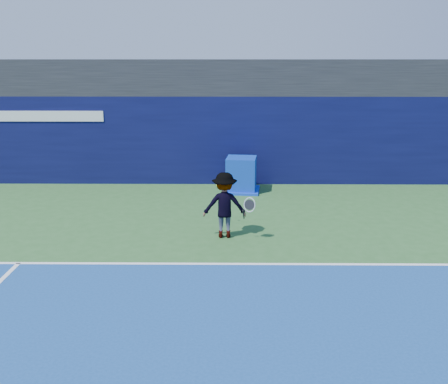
{
  "coord_description": "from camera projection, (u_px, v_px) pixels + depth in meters",
  "views": [
    {
      "loc": [
        -0.54,
        -6.81,
        4.21
      ],
      "look_at": [
        -0.65,
        5.2,
        1.0
      ],
      "focal_mm": 40.0,
      "sensor_mm": 36.0,
      "label": 1
    }
  ],
  "objects": [
    {
      "name": "back_wall_assembly",
      "position": [
        244.0,
        139.0,
        17.42
      ],
      "size": [
        36.0,
        1.03,
        3.0
      ],
      "color": "#0A0C37",
      "rests_on": "ground"
    },
    {
      "name": "tennis_ball",
      "position": [
        217.0,
        186.0,
        12.73
      ],
      "size": [
        0.06,
        0.06,
        0.06
      ],
      "color": "#C4D717",
      "rests_on": "ground"
    },
    {
      "name": "equipment_cart",
      "position": [
        241.0,
        176.0,
        16.3
      ],
      "size": [
        1.29,
        1.29,
        1.13
      ],
      "color": "#0C31A8",
      "rests_on": "ground"
    },
    {
      "name": "stadium_band",
      "position": [
        244.0,
        77.0,
        17.84
      ],
      "size": [
        36.0,
        3.0,
        1.2
      ],
      "primitive_type": "cube",
      "color": "black",
      "rests_on": "back_wall_assembly"
    },
    {
      "name": "baseline",
      "position": [
        253.0,
        264.0,
        10.56
      ],
      "size": [
        24.0,
        0.1,
        0.01
      ],
      "primitive_type": "cube",
      "color": "white",
      "rests_on": "ground"
    },
    {
      "name": "tennis_player",
      "position": [
        225.0,
        205.0,
        12.01
      ],
      "size": [
        1.26,
        0.69,
        1.61
      ],
      "color": "silver",
      "rests_on": "ground"
    },
    {
      "name": "ground",
      "position": [
        263.0,
        342.0,
        7.66
      ],
      "size": [
        80.0,
        80.0,
        0.0
      ],
      "primitive_type": "plane",
      "color": "#2D5D2A",
      "rests_on": "ground"
    }
  ]
}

